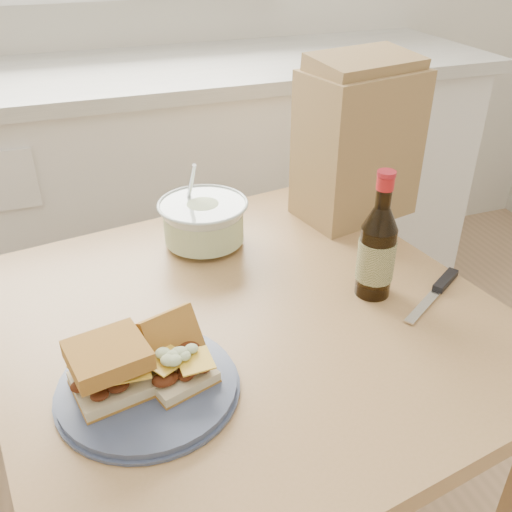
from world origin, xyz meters
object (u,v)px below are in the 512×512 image
object	(u,v)px
dining_table	(246,358)
paper_bag	(358,146)
beer_bottle	(377,250)
plate	(148,387)
coleslaw_bowl	(204,224)

from	to	relation	value
dining_table	paper_bag	xyz separation A→B (m)	(0.37, 0.30, 0.27)
beer_bottle	paper_bag	world-z (taller)	paper_bag
dining_table	paper_bag	world-z (taller)	paper_bag
dining_table	plate	bearing A→B (deg)	-155.63
coleslaw_bowl	paper_bag	world-z (taller)	paper_bag
plate	beer_bottle	xyz separation A→B (m)	(0.45, 0.12, 0.08)
plate	paper_bag	distance (m)	0.74
dining_table	plate	distance (m)	0.27
dining_table	beer_bottle	distance (m)	0.32
coleslaw_bowl	plate	bearing A→B (deg)	-116.38
beer_bottle	paper_bag	xyz separation A→B (m)	(0.12, 0.32, 0.07)
dining_table	coleslaw_bowl	world-z (taller)	coleslaw_bowl
coleslaw_bowl	paper_bag	bearing A→B (deg)	4.46
plate	paper_bag	world-z (taller)	paper_bag
plate	coleslaw_bowl	world-z (taller)	coleslaw_bowl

